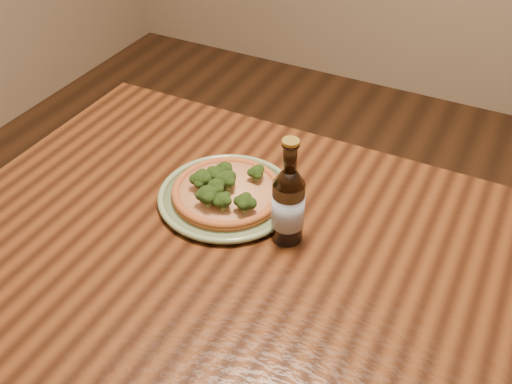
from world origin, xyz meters
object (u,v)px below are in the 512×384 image
at_px(table, 318,309).
at_px(beer_bottle, 288,204).
at_px(pizza, 226,191).
at_px(plate, 227,196).

xyz_separation_m(table, beer_bottle, (-0.10, 0.07, 0.18)).
xyz_separation_m(table, pizza, (-0.27, 0.12, 0.12)).
height_order(pizza, beer_bottle, beer_bottle).
bearing_deg(pizza, beer_bottle, -15.19).
xyz_separation_m(plate, pizza, (-0.00, -0.00, 0.02)).
bearing_deg(pizza, table, -23.12).
distance_m(table, pizza, 0.32).
height_order(table, pizza, pizza).
bearing_deg(table, pizza, 156.88).
distance_m(table, plate, 0.31).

